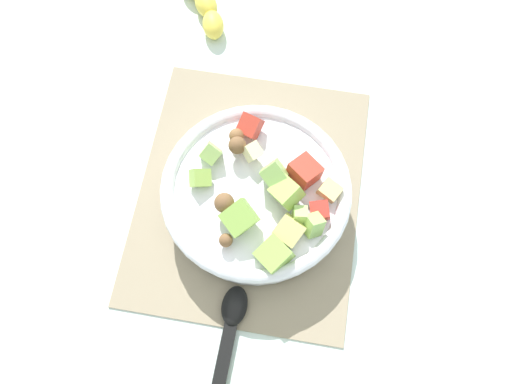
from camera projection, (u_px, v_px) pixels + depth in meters
ground_plane at (250, 193)px, 0.80m from camera, size 2.40×2.40×0.00m
placemat at (249, 192)px, 0.80m from camera, size 0.41×0.33×0.01m
salad_bowl at (257, 194)px, 0.75m from camera, size 0.27×0.27×0.11m
serving_spoon at (228, 338)px, 0.71m from camera, size 0.21×0.04×0.01m
banana_whole at (204, 5)px, 0.91m from camera, size 0.14×0.11×0.04m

